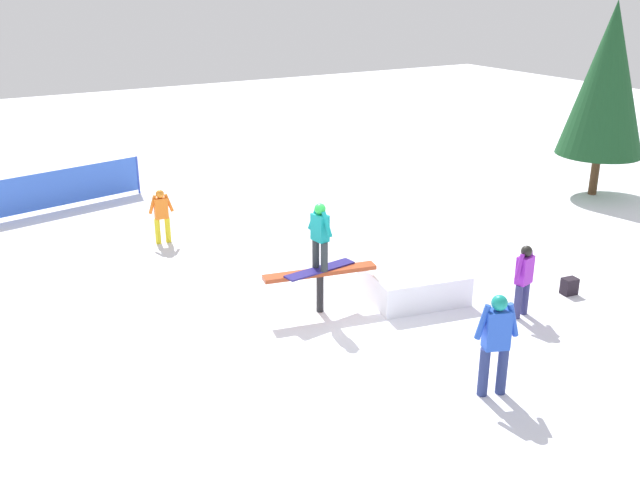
{
  "coord_description": "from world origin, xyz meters",
  "views": [
    {
      "loc": [
        6.16,
        10.57,
        5.97
      ],
      "look_at": [
        0.0,
        0.0,
        1.45
      ],
      "focal_mm": 40.0,
      "sensor_mm": 36.0,
      "label": 1
    }
  ],
  "objects_px": {
    "bystander_purple": "(524,277)",
    "pine_tree_near": "(608,80)",
    "rail_feature": "(320,277)",
    "bystander_orange": "(161,213)",
    "bystander_blue": "(496,340)",
    "backpack_on_snow": "(569,286)",
    "main_rider_on_rail": "(320,238)"
  },
  "relations": [
    {
      "from": "main_rider_on_rail",
      "to": "pine_tree_near",
      "type": "bearing_deg",
      "value": -173.25
    },
    {
      "from": "bystander_blue",
      "to": "backpack_on_snow",
      "type": "xyz_separation_m",
      "value": [
        -3.89,
        -1.95,
        -0.76
      ]
    },
    {
      "from": "rail_feature",
      "to": "bystander_orange",
      "type": "relative_size",
      "value": 1.67
    },
    {
      "from": "bystander_orange",
      "to": "backpack_on_snow",
      "type": "height_order",
      "value": "bystander_orange"
    },
    {
      "from": "bystander_purple",
      "to": "bystander_blue",
      "type": "bearing_deg",
      "value": 22.36
    },
    {
      "from": "bystander_purple",
      "to": "bystander_orange",
      "type": "bearing_deg",
      "value": -72.02
    },
    {
      "from": "bystander_blue",
      "to": "rail_feature",
      "type": "bearing_deg",
      "value": 122.67
    },
    {
      "from": "bystander_purple",
      "to": "backpack_on_snow",
      "type": "bearing_deg",
      "value": 173.84
    },
    {
      "from": "rail_feature",
      "to": "main_rider_on_rail",
      "type": "height_order",
      "value": "main_rider_on_rail"
    },
    {
      "from": "rail_feature",
      "to": "pine_tree_near",
      "type": "distance_m",
      "value": 11.45
    },
    {
      "from": "main_rider_on_rail",
      "to": "bystander_purple",
      "type": "height_order",
      "value": "main_rider_on_rail"
    },
    {
      "from": "bystander_blue",
      "to": "pine_tree_near",
      "type": "relative_size",
      "value": 0.3
    },
    {
      "from": "bystander_orange",
      "to": "main_rider_on_rail",
      "type": "bearing_deg",
      "value": -67.59
    },
    {
      "from": "rail_feature",
      "to": "bystander_orange",
      "type": "xyz_separation_m",
      "value": [
        1.36,
        -5.11,
        0.03
      ]
    },
    {
      "from": "backpack_on_snow",
      "to": "main_rider_on_rail",
      "type": "bearing_deg",
      "value": 165.47
    },
    {
      "from": "main_rider_on_rail",
      "to": "backpack_on_snow",
      "type": "xyz_separation_m",
      "value": [
        -4.71,
        1.83,
        -1.31
      ]
    },
    {
      "from": "main_rider_on_rail",
      "to": "backpack_on_snow",
      "type": "bearing_deg",
      "value": 151.36
    },
    {
      "from": "pine_tree_near",
      "to": "rail_feature",
      "type": "bearing_deg",
      "value": 14.09
    },
    {
      "from": "rail_feature",
      "to": "backpack_on_snow",
      "type": "xyz_separation_m",
      "value": [
        -4.71,
        1.83,
        -0.54
      ]
    },
    {
      "from": "main_rider_on_rail",
      "to": "pine_tree_near",
      "type": "distance_m",
      "value": 11.3
    },
    {
      "from": "backpack_on_snow",
      "to": "pine_tree_near",
      "type": "relative_size",
      "value": 0.06
    },
    {
      "from": "bystander_purple",
      "to": "pine_tree_near",
      "type": "distance_m",
      "value": 9.37
    },
    {
      "from": "bystander_orange",
      "to": "backpack_on_snow",
      "type": "relative_size",
      "value": 3.85
    },
    {
      "from": "main_rider_on_rail",
      "to": "bystander_purple",
      "type": "xyz_separation_m",
      "value": [
        -3.15,
        2.05,
        -0.69
      ]
    },
    {
      "from": "main_rider_on_rail",
      "to": "bystander_orange",
      "type": "relative_size",
      "value": 1.14
    },
    {
      "from": "backpack_on_snow",
      "to": "bystander_blue",
      "type": "bearing_deg",
      "value": -146.61
    },
    {
      "from": "bystander_purple",
      "to": "pine_tree_near",
      "type": "relative_size",
      "value": 0.26
    },
    {
      "from": "bystander_orange",
      "to": "bystander_blue",
      "type": "bearing_deg",
      "value": -68.73
    },
    {
      "from": "bystander_orange",
      "to": "bystander_purple",
      "type": "bearing_deg",
      "value": -50.28
    },
    {
      "from": "main_rider_on_rail",
      "to": "backpack_on_snow",
      "type": "height_order",
      "value": "main_rider_on_rail"
    },
    {
      "from": "bystander_blue",
      "to": "backpack_on_snow",
      "type": "relative_size",
      "value": 4.85
    },
    {
      "from": "bystander_purple",
      "to": "rail_feature",
      "type": "bearing_deg",
      "value": -47.29
    }
  ]
}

